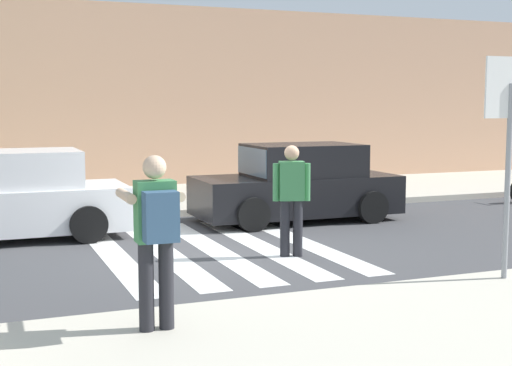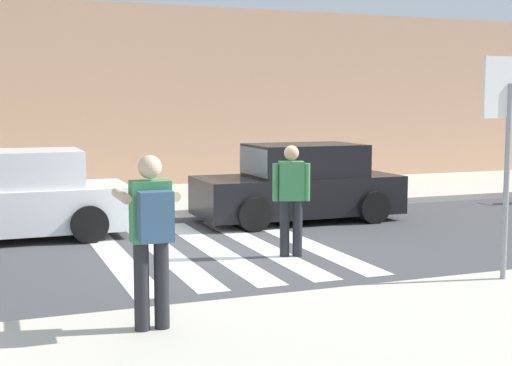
% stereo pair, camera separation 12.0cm
% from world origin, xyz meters
% --- Properties ---
extents(ground_plane, '(120.00, 120.00, 0.00)m').
position_xyz_m(ground_plane, '(0.00, 0.00, 0.00)').
color(ground_plane, '#424244').
extents(sidewalk_far, '(60.00, 4.80, 0.14)m').
position_xyz_m(sidewalk_far, '(0.00, 6.00, 0.07)').
color(sidewalk_far, beige).
rests_on(sidewalk_far, ground).
extents(building_facade_far, '(56.00, 4.00, 5.02)m').
position_xyz_m(building_facade_far, '(0.00, 10.40, 2.51)').
color(building_facade_far, tan).
rests_on(building_facade_far, ground).
extents(crosswalk_stripe_0, '(0.44, 5.20, 0.01)m').
position_xyz_m(crosswalk_stripe_0, '(-1.60, 0.20, 0.00)').
color(crosswalk_stripe_0, silver).
rests_on(crosswalk_stripe_0, ground).
extents(crosswalk_stripe_1, '(0.44, 5.20, 0.01)m').
position_xyz_m(crosswalk_stripe_1, '(-0.80, 0.20, 0.00)').
color(crosswalk_stripe_1, silver).
rests_on(crosswalk_stripe_1, ground).
extents(crosswalk_stripe_2, '(0.44, 5.20, 0.01)m').
position_xyz_m(crosswalk_stripe_2, '(0.00, 0.20, 0.00)').
color(crosswalk_stripe_2, silver).
rests_on(crosswalk_stripe_2, ground).
extents(crosswalk_stripe_3, '(0.44, 5.20, 0.01)m').
position_xyz_m(crosswalk_stripe_3, '(0.80, 0.20, 0.00)').
color(crosswalk_stripe_3, silver).
rests_on(crosswalk_stripe_3, ground).
extents(crosswalk_stripe_4, '(0.44, 5.20, 0.01)m').
position_xyz_m(crosswalk_stripe_4, '(1.60, 0.20, 0.00)').
color(crosswalk_stripe_4, silver).
rests_on(crosswalk_stripe_4, ground).
extents(stop_sign, '(0.76, 0.08, 2.80)m').
position_xyz_m(stop_sign, '(2.68, -3.56, 2.18)').
color(stop_sign, gray).
rests_on(stop_sign, sidewalk_near).
extents(photographer_with_backpack, '(0.58, 0.84, 1.72)m').
position_xyz_m(photographer_with_backpack, '(-1.95, -4.00, 1.17)').
color(photographer_with_backpack, '#232328').
rests_on(photographer_with_backpack, sidewalk_near).
extents(pedestrian_crossing, '(0.56, 0.34, 1.72)m').
position_xyz_m(pedestrian_crossing, '(0.95, -0.79, 0.97)').
color(pedestrian_crossing, '#232328').
rests_on(pedestrian_crossing, ground).
extents(parked_car_white, '(4.10, 1.92, 1.55)m').
position_xyz_m(parked_car_white, '(-3.03, 2.30, 0.73)').
color(parked_car_white, white).
rests_on(parked_car_white, ground).
extents(parked_car_black, '(4.10, 1.92, 1.55)m').
position_xyz_m(parked_car_black, '(2.50, 2.30, 0.73)').
color(parked_car_black, black).
rests_on(parked_car_black, ground).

